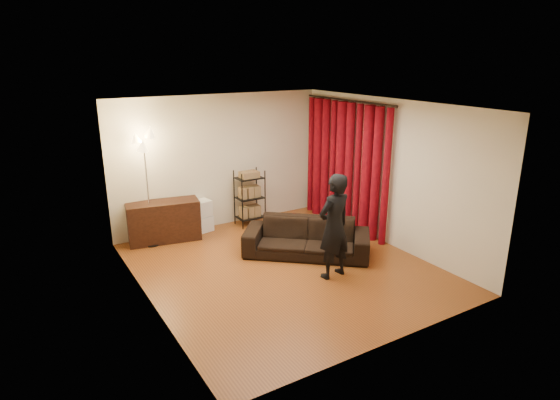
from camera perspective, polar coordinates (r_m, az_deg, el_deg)
floor at (r=7.95m, az=0.51°, el=-8.25°), size 5.00×5.00×0.00m
ceiling at (r=7.21m, az=0.56°, el=11.48°), size 5.00×5.00×0.00m
wall_back at (r=9.62m, az=-7.33°, el=4.68°), size 5.00×0.00×5.00m
wall_front at (r=5.62m, az=14.09°, el=-5.03°), size 5.00×0.00×5.00m
wall_left at (r=6.63m, az=-16.28°, el=-1.74°), size 0.00×5.00×5.00m
wall_right at (r=8.82m, az=13.09°, el=3.21°), size 0.00×5.00×5.00m
curtain_rod at (r=9.38m, az=8.32°, el=11.93°), size 0.04×2.65×0.04m
curtain at (r=9.58m, az=7.89°, el=4.14°), size 0.22×2.65×2.55m
sofa at (r=8.34m, az=3.26°, el=-4.62°), size 2.23×2.07×0.64m
person at (r=7.39m, az=6.61°, el=-3.22°), size 0.67×0.49×1.71m
media_cabinet at (r=9.20m, az=-13.97°, el=-2.53°), size 1.40×0.73×0.78m
storage_boxes at (r=9.54m, az=-9.53°, el=-1.94°), size 0.44×0.38×0.65m
wire_shelf at (r=9.74m, az=-3.72°, el=0.28°), size 0.57×0.44×1.17m
floor_lamp at (r=8.86m, az=-15.84°, el=1.14°), size 0.45×0.45×2.13m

